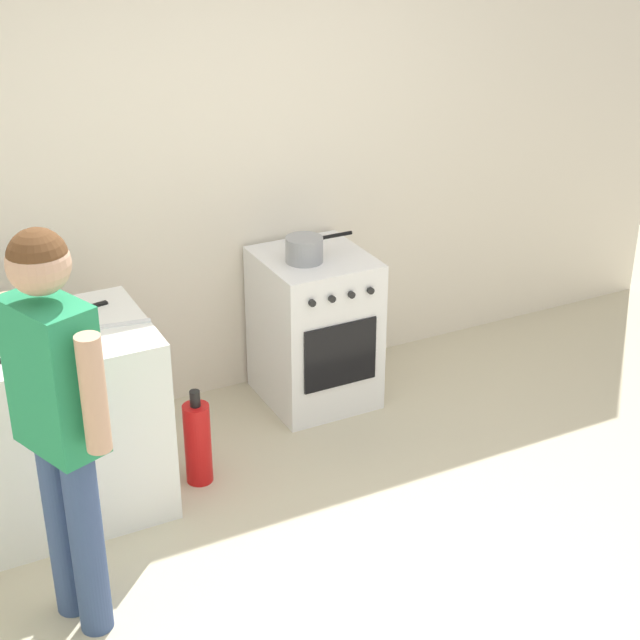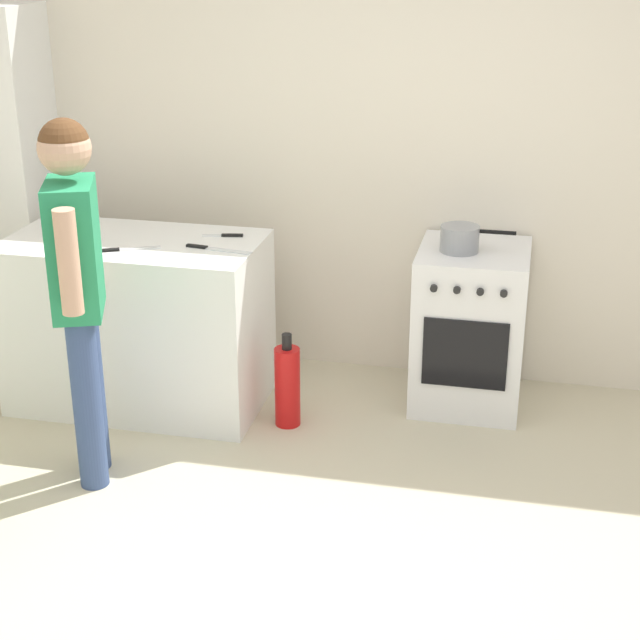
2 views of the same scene
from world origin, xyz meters
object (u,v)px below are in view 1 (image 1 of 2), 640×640
Objects in this scene: oven_left at (314,328)px; knife_bread at (108,326)px; knife_paring at (90,307)px; fire_extinguisher at (198,442)px; pot at (305,249)px; knife_chef at (12,356)px; person at (57,403)px.

knife_bread is at bearing -160.55° from oven_left.
oven_left is at bearing 9.51° from knife_paring.
fire_extinguisher is at bearing -34.92° from knife_paring.
pot reaches higher than knife_paring.
oven_left is 1.70× the size of fire_extinguisher.
knife_bread reaches higher than fire_extinguisher.
knife_chef and knife_bread have the same top height.
person reaches higher than knife_paring.
oven_left is 2.26× the size of pot.
fire_extinguisher is (-0.87, -0.48, -0.21)m from oven_left.
oven_left is at bearing 17.83° from knife_chef.
knife_chef is at bearing -162.17° from oven_left.
oven_left is 2.07m from person.
knife_paring is 0.83m from fire_extinguisher.
knife_bread is 0.83m from person.
oven_left is 0.50m from pot.
knife_paring and knife_chef have the same top height.
knife_paring is 1.02m from person.
pot is 0.75× the size of fire_extinguisher.
knife_paring is (-1.18, -0.17, -0.01)m from pot.
fire_extinguisher is at bearing -151.22° from oven_left.
knife_chef is (-1.59, -0.50, -0.01)m from pot.
pot is at bearing 8.19° from knife_paring.
oven_left is 1.01m from fire_extinguisher.
oven_left is at bearing 35.64° from person.
pot is 1.67m from knife_chef.
knife_paring is at bearing 145.08° from fire_extinguisher.
fire_extinguisher is at bearing -6.55° from knife_bread.
oven_left is 2.42× the size of knife_bread.
oven_left is 1.39m from knife_bread.
pot is 1.29× the size of knife_chef.
person is 3.32× the size of fire_extinguisher.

